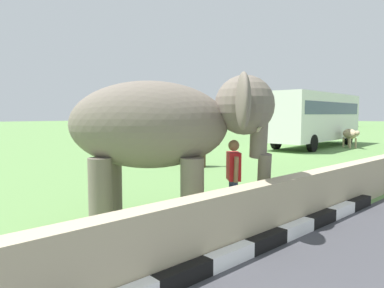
{
  "coord_description": "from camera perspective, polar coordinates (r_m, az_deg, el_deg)",
  "views": [
    {
      "loc": [
        -0.93,
        0.41,
        2.19
      ],
      "look_at": [
        3.67,
        5.42,
        1.6
      ],
      "focal_mm": 32.82,
      "sensor_mm": 36.0,
      "label": 1
    }
  ],
  "objects": [
    {
      "name": "elephant",
      "position": [
        6.86,
        -4.05,
        2.71
      ],
      "size": [
        3.88,
        3.79,
        2.94
      ],
      "color": "#6F6559",
      "rests_on": "ground_plane"
    },
    {
      "name": "cow_near",
      "position": [
        14.46,
        0.34,
        -0.3
      ],
      "size": [
        1.74,
        1.5,
        1.23
      ],
      "color": "#473323",
      "rests_on": "ground_plane"
    },
    {
      "name": "hill_east",
      "position": [
        65.78,
        15.77,
        2.83
      ],
      "size": [
        26.02,
        20.82,
        11.6
      ],
      "color": "#657356",
      "rests_on": "ground_plane"
    },
    {
      "name": "bus_white",
      "position": [
        24.68,
        19.43,
        4.4
      ],
      "size": [
        10.02,
        3.48,
        3.5
      ],
      "color": "silver",
      "rests_on": "ground_plane"
    },
    {
      "name": "person_handler",
      "position": [
        7.33,
        6.76,
        -5.01
      ],
      "size": [
        0.48,
        0.57,
        1.66
      ],
      "color": "navy",
      "rests_on": "ground_plane"
    },
    {
      "name": "cow_mid",
      "position": [
        24.79,
        24.31,
        1.44
      ],
      "size": [
        1.54,
        1.72,
        1.23
      ],
      "color": "tan",
      "rests_on": "ground_plane"
    },
    {
      "name": "barrier_parapet",
      "position": [
        4.91,
        -2.93,
        -15.17
      ],
      "size": [
        28.0,
        0.36,
        1.0
      ],
      "primitive_type": "cube",
      "color": "tan",
      "rests_on": "ground_plane"
    }
  ]
}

